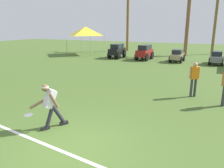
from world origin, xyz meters
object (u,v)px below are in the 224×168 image
object	(u,v)px
palm_tree_right_of_centre	(216,18)
event_tent	(86,31)
teammate_midfield	(194,76)
parked_car_slot_a	(117,50)
parked_car_slot_d	(216,58)
palm_tree_far_left	(128,17)
parked_car_slot_c	(177,55)
palm_tree_left_of_centre	(188,21)
frisbee_thrower	(50,104)
parked_car_slot_b	(145,52)
frisbee_in_flight	(28,115)

from	to	relation	value
palm_tree_right_of_centre	event_tent	xyz separation A→B (m)	(-12.96, -6.21, -1.45)
teammate_midfield	parked_car_slot_a	world-z (taller)	teammate_midfield
parked_car_slot_a	event_tent	bearing A→B (deg)	165.51
parked_car_slot_d	palm_tree_far_left	size ratio (longest dim) A/B	0.30
teammate_midfield	parked_car_slot_c	xyz separation A→B (m)	(-2.29, 10.09, -0.38)
teammate_midfield	palm_tree_far_left	distance (m)	19.82
teammate_midfield	parked_car_slot_a	size ratio (longest dim) A/B	0.66
parked_car_slot_c	palm_tree_left_of_centre	size ratio (longest dim) A/B	0.34
frisbee_thrower	event_tent	size ratio (longest dim) A/B	0.44
parked_car_slot_b	palm_tree_right_of_centre	distance (m)	9.91
parked_car_slot_c	palm_tree_left_of_centre	world-z (taller)	palm_tree_left_of_centre
teammate_midfield	parked_car_slot_d	xyz separation A→B (m)	(0.89, 10.08, -0.38)
frisbee_in_flight	parked_car_slot_d	distance (m)	16.50
event_tent	parked_car_slot_b	bearing A→B (deg)	-9.22
parked_car_slot_b	palm_tree_far_left	bearing A→B (deg)	123.00
palm_tree_far_left	parked_car_slot_c	bearing A→B (deg)	-42.50
palm_tree_right_of_centre	frisbee_in_flight	bearing A→B (deg)	-101.04
palm_tree_far_left	palm_tree_right_of_centre	distance (m)	10.18
parked_car_slot_c	parked_car_slot_a	bearing A→B (deg)	179.31
parked_car_slot_a	palm_tree_right_of_centre	bearing A→B (deg)	40.38
parked_car_slot_c	event_tent	xyz separation A→B (m)	(-10.26, 1.19, 2.02)
frisbee_thrower	teammate_midfield	distance (m)	6.34
event_tent	frisbee_in_flight	bearing A→B (deg)	-63.48
teammate_midfield	palm_tree_left_of_centre	bearing A→B (deg)	98.41
parked_car_slot_d	palm_tree_right_of_centre	bearing A→B (deg)	93.68
frisbee_thrower	teammate_midfield	xyz separation A→B (m)	(3.64, 5.19, 0.14)
palm_tree_right_of_centre	frisbee_thrower	bearing A→B (deg)	-100.13
frisbee_in_flight	parked_car_slot_b	world-z (taller)	parked_car_slot_b
parked_car_slot_b	palm_tree_far_left	size ratio (longest dim) A/B	0.32
frisbee_in_flight	teammate_midfield	size ratio (longest dim) A/B	0.23
event_tent	parked_car_slot_c	bearing A→B (deg)	-6.63
frisbee_thrower	teammate_midfield	world-z (taller)	teammate_midfield
frisbee_thrower	parked_car_slot_a	world-z (taller)	frisbee_thrower
teammate_midfield	parked_car_slot_d	size ratio (longest dim) A/B	0.70
parked_car_slot_a	palm_tree_right_of_centre	size ratio (longest dim) A/B	0.36
frisbee_thrower	frisbee_in_flight	distance (m)	0.70
parked_car_slot_a	palm_tree_far_left	bearing A→B (deg)	102.84
teammate_midfield	parked_car_slot_c	size ratio (longest dim) A/B	0.70
parked_car_slot_b	parked_car_slot_c	distance (m)	3.04
palm_tree_right_of_centre	palm_tree_left_of_centre	bearing A→B (deg)	-135.51
teammate_midfield	palm_tree_right_of_centre	size ratio (longest dim) A/B	0.23
frisbee_in_flight	teammate_midfield	xyz separation A→B (m)	(4.10, 5.64, 0.43)
palm_tree_left_of_centre	teammate_midfield	bearing A→B (deg)	-81.59
parked_car_slot_d	palm_tree_far_left	world-z (taller)	palm_tree_far_left
palm_tree_left_of_centre	frisbee_thrower	bearing A→B (deg)	-94.08
parked_car_slot_d	palm_tree_right_of_centre	size ratio (longest dim) A/B	0.33
palm_tree_far_left	palm_tree_right_of_centre	bearing A→B (deg)	3.18
frisbee_in_flight	parked_car_slot_c	world-z (taller)	parked_car_slot_c
frisbee_in_flight	palm_tree_left_of_centre	bearing A→B (deg)	84.73
palm_tree_far_left	palm_tree_right_of_centre	world-z (taller)	palm_tree_far_left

